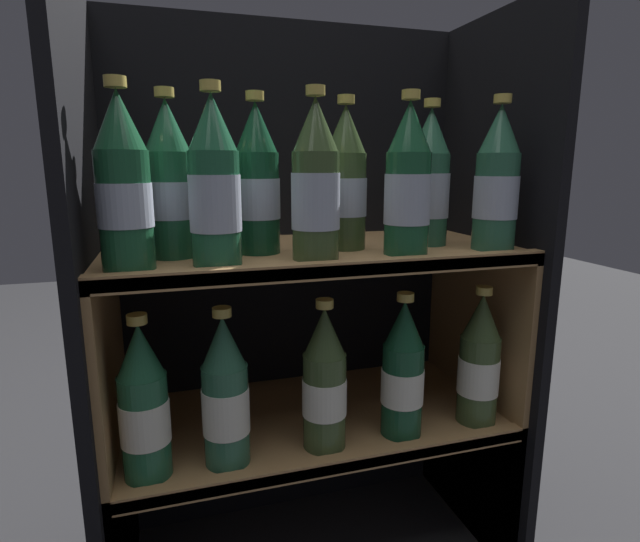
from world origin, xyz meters
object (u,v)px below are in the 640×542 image
bottle_upper_back_2 (345,183)px  bottle_lower_front_3 (403,373)px  bottle_upper_front_1 (215,188)px  bottle_upper_front_2 (316,187)px  bottle_upper_back_3 (429,183)px  bottle_lower_front_0 (144,407)px  bottle_upper_front_4 (497,184)px  bottle_lower_front_2 (324,383)px  bottle_upper_back_0 (170,185)px  bottle_upper_front_0 (124,187)px  bottle_lower_front_4 (479,363)px  bottle_upper_back_1 (257,184)px  bottle_lower_front_1 (225,396)px  bottle_upper_front_3 (408,185)px

bottle_upper_back_2 → bottle_lower_front_3: size_ratio=1.00×
bottle_upper_front_1 → bottle_upper_front_2: same height
bottle_upper_front_2 → bottle_upper_back_2: size_ratio=1.00×
bottle_upper_back_3 → bottle_lower_front_0: bearing=-170.8°
bottle_upper_front_4 → bottle_lower_front_2: (-0.30, 0.00, -0.32)m
bottle_upper_front_1 → bottle_lower_front_3: size_ratio=1.00×
bottle_upper_back_0 → bottle_upper_back_3: 0.44m
bottle_upper_front_2 → bottle_lower_front_0: (-0.27, 0.00, -0.32)m
bottle_upper_front_4 → bottle_upper_front_1: bearing=180.0°
bottle_upper_front_0 → bottle_upper_front_1: same height
bottle_upper_back_0 → bottle_upper_back_3: size_ratio=1.00×
bottle_lower_front_0 → bottle_lower_front_4: same height
bottle_upper_front_0 → bottle_upper_back_1: same height
bottle_lower_front_0 → bottle_lower_front_1: same height
bottle_upper_front_3 → bottle_upper_front_1: bearing=-180.0°
bottle_upper_front_1 → bottle_lower_front_0: 0.34m
bottle_lower_front_1 → bottle_lower_front_3: size_ratio=1.00×
bottle_upper_front_2 → bottle_lower_front_4: 0.44m
bottle_upper_back_1 → bottle_lower_front_1: bearing=-131.4°
bottle_upper_back_1 → bottle_lower_front_2: bottle_upper_back_1 is taller
bottle_upper_back_1 → bottle_upper_back_3: bearing=0.0°
bottle_upper_front_1 → bottle_lower_front_2: size_ratio=1.00×
bottle_upper_back_3 → bottle_lower_front_1: 0.50m
bottle_upper_front_3 → bottle_upper_back_1: (-0.23, 0.08, 0.00)m
bottle_upper_back_0 → bottle_lower_front_3: size_ratio=1.00×
bottle_upper_back_1 → bottle_upper_back_2: (0.15, 0.00, 0.00)m
bottle_upper_back_2 → bottle_upper_back_3: 0.16m
bottle_upper_front_2 → bottle_lower_front_1: bearing=180.0°
bottle_lower_front_1 → bottle_upper_back_2: bearing=20.1°
bottle_upper_front_0 → bottle_lower_front_0: (0.00, -0.00, -0.32)m
bottle_lower_front_1 → bottle_lower_front_4: size_ratio=1.00×
bottle_upper_back_3 → bottle_lower_front_4: bottle_upper_back_3 is taller
bottle_upper_front_1 → bottle_upper_back_0: 0.10m
bottle_upper_front_2 → bottle_lower_front_3: (0.16, 0.00, -0.32)m
bottle_upper_front_2 → bottle_upper_back_1: same height
bottle_upper_back_0 → bottle_lower_front_3: bottle_upper_back_0 is taller
bottle_lower_front_3 → bottle_lower_front_0: bearing=180.0°
bottle_upper_back_0 → bottle_upper_back_3: (0.44, 0.00, -0.00)m
bottle_upper_front_0 → bottle_upper_front_1: size_ratio=1.00×
bottle_upper_front_3 → bottle_lower_front_2: (-0.14, -0.00, -0.32)m
bottle_lower_front_3 → bottle_lower_front_4: bearing=0.0°
bottle_upper_front_0 → bottle_upper_front_2: bearing=-0.0°
bottle_lower_front_0 → bottle_upper_front_2: bearing=0.0°
bottle_upper_front_4 → bottle_lower_front_1: bearing=180.0°
bottle_lower_front_2 → bottle_lower_front_3: size_ratio=1.00×
bottle_upper_front_1 → bottle_upper_back_3: size_ratio=1.00×
bottle_upper_front_0 → bottle_upper_front_3: size_ratio=1.00×
bottle_upper_front_2 → bottle_upper_front_3: size_ratio=1.00×
bottle_lower_front_1 → bottle_upper_back_0: bearing=127.7°
bottle_upper_back_0 → bottle_lower_front_2: size_ratio=1.00×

